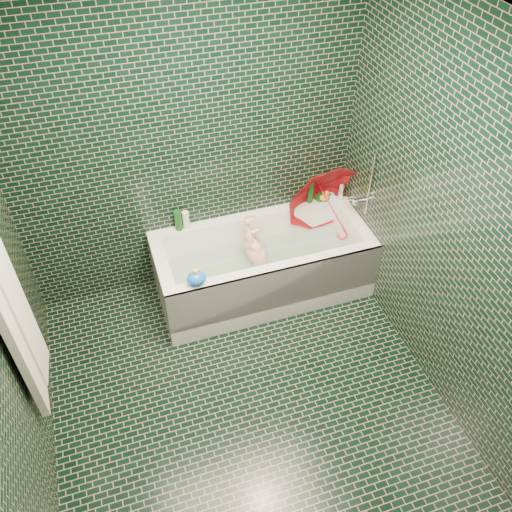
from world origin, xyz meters
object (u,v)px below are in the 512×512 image
object	(u,v)px
rubber_duck	(325,197)
bath_toy	(196,278)
umbrella	(333,210)
bathtub	(263,272)
child	(260,261)

from	to	relation	value
rubber_duck	bath_toy	bearing A→B (deg)	-173.68
umbrella	bath_toy	world-z (taller)	umbrella
umbrella	rubber_duck	bearing A→B (deg)	84.06
bathtub	umbrella	size ratio (longest dim) A/B	2.50
child	bath_toy	size ratio (longest dim) A/B	5.50
umbrella	rubber_duck	world-z (taller)	umbrella
bathtub	child	world-z (taller)	bathtub
umbrella	bath_toy	size ratio (longest dim) A/B	4.63
child	umbrella	distance (m)	0.73
child	umbrella	world-z (taller)	umbrella
bathtub	rubber_duck	distance (m)	0.83
bathtub	rubber_duck	size ratio (longest dim) A/B	15.73
child	umbrella	size ratio (longest dim) A/B	1.19
bathtub	bath_toy	distance (m)	0.78
bathtub	child	size ratio (longest dim) A/B	2.10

